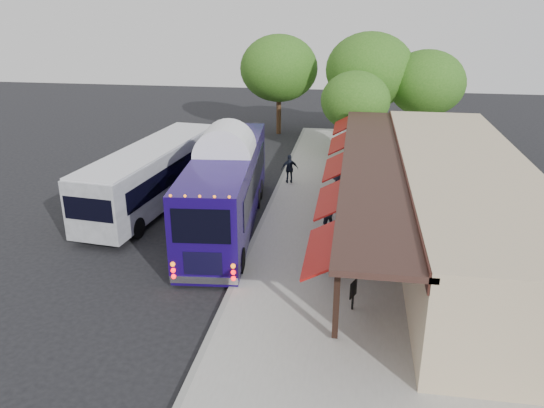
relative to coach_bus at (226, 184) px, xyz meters
The scene contains 15 objects.
ground 4.82m from the coach_bus, 70.70° to the right, with size 90.00×90.00×0.00m, color black.
sidewalk 6.73m from the coach_bus, ahead, with size 10.00×40.00×0.15m, color #9E9B93.
curb 2.45m from the coach_bus, ahead, with size 0.20×40.00×0.16m, color gray.
station_shelter 9.83m from the coach_bus, ahead, with size 8.15×20.00×3.60m.
coach_bus is the anchor object (origin of this frame).
city_bus 4.71m from the coach_bus, 153.45° to the left, with size 3.61×11.31×2.99m.
ped_a 6.33m from the coach_bus, 39.76° to the right, with size 0.62×0.41×1.71m, color black.
ped_b 4.56m from the coach_bus, ahead, with size 0.79×0.62×1.63m, color black.
ped_c 6.56m from the coach_bus, 71.55° to the left, with size 0.93×0.39×1.59m, color black.
ped_d 5.79m from the coach_bus, 31.58° to the left, with size 1.04×0.60×1.62m, color black.
sign_board 8.66m from the coach_bus, 48.27° to the right, with size 0.22×0.44×1.03m.
tree_left 13.49m from the coach_bus, 66.19° to the left, with size 4.36×4.36×5.58m.
tree_mid 17.61m from the coach_bus, 68.87° to the left, with size 6.03×6.03×7.72m.
tree_right 18.87m from the coach_bus, 57.53° to the left, with size 5.18×5.18×6.63m.
tree_far 18.52m from the coach_bus, 91.11° to the left, with size 5.77×5.77×7.38m.
Camera 1 is at (4.04, -17.42, 9.54)m, focal length 35.00 mm.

